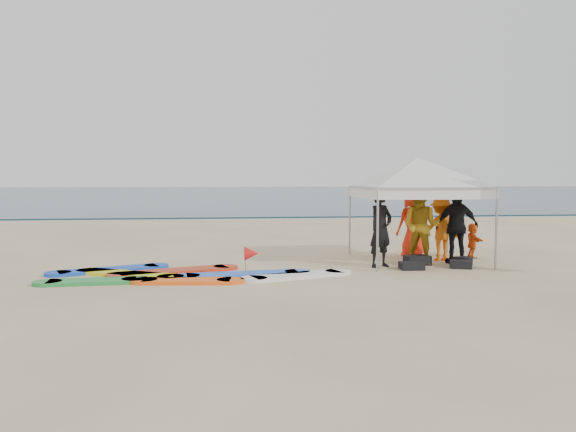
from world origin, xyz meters
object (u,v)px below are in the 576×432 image
(person_orange_b, at_px, (413,223))
(marker_pennant, at_px, (251,254))
(person_black_a, at_px, (381,228))
(person_seated, at_px, (473,240))
(person_black_b, at_px, (457,226))
(surfboard_spread, at_px, (178,275))
(person_orange_a, at_px, (441,229))
(canopy_tent, at_px, (418,158))
(person_yellow, at_px, (421,226))

(person_orange_b, bearing_deg, marker_pennant, 18.07)
(person_black_a, height_order, marker_pennant, person_black_a)
(person_seated, bearing_deg, person_black_b, 142.24)
(surfboard_spread, bearing_deg, person_orange_a, 13.80)
(person_seated, distance_m, canopy_tent, 2.63)
(person_orange_a, distance_m, marker_pennant, 5.06)
(person_orange_b, bearing_deg, person_orange_a, 104.70)
(person_black_a, distance_m, person_black_b, 1.93)
(person_orange_b, relative_size, marker_pennant, 2.70)
(person_orange_b, bearing_deg, person_black_b, 101.16)
(person_black_a, bearing_deg, person_black_b, -23.19)
(person_orange_a, distance_m, person_black_b, 0.56)
(person_orange_b, height_order, canopy_tent, canopy_tent)
(marker_pennant, height_order, surfboard_spread, marker_pennant)
(person_orange_a, xyz_separation_m, marker_pennant, (-4.70, -1.86, -0.28))
(person_black_a, relative_size, person_yellow, 0.97)
(person_orange_a, bearing_deg, surfboard_spread, 10.42)
(person_orange_b, xyz_separation_m, surfboard_spread, (-5.74, -2.31, -0.83))
(person_orange_b, relative_size, canopy_tent, 0.46)
(person_seated, xyz_separation_m, marker_pennant, (-5.67, -2.21, 0.06))
(person_black_a, height_order, person_seated, person_black_a)
(person_black_b, relative_size, marker_pennant, 2.76)
(person_black_b, xyz_separation_m, surfboard_spread, (-6.36, -1.00, -0.84))
(person_black_a, distance_m, person_orange_a, 1.91)
(canopy_tent, distance_m, marker_pennant, 4.88)
(surfboard_spread, bearing_deg, marker_pennant, -12.89)
(person_black_a, distance_m, canopy_tent, 2.09)
(person_black_b, relative_size, surfboard_spread, 0.29)
(person_yellow, bearing_deg, marker_pennant, -125.53)
(person_black_a, relative_size, marker_pennant, 2.74)
(person_seated, bearing_deg, person_orange_b, 77.12)
(person_orange_b, bearing_deg, person_black_a, 37.15)
(surfboard_spread, bearing_deg, person_black_a, 9.12)
(person_seated, bearing_deg, surfboard_spread, 109.21)
(person_black_b, relative_size, person_seated, 2.01)
(person_black_b, bearing_deg, person_orange_a, -71.92)
(canopy_tent, height_order, marker_pennant, canopy_tent)
(person_orange_b, height_order, surfboard_spread, person_orange_b)
(person_black_a, bearing_deg, canopy_tent, 2.96)
(person_black_b, distance_m, surfboard_spread, 6.49)
(surfboard_spread, bearing_deg, person_yellow, 9.79)
(person_black_a, relative_size, person_orange_b, 1.02)
(person_orange_b, height_order, person_seated, person_orange_b)
(person_orange_b, bearing_deg, surfboard_spread, 8.12)
(person_black_b, bearing_deg, surfboard_spread, 7.87)
(person_yellow, distance_m, person_seated, 1.97)
(person_seated, height_order, canopy_tent, canopy_tent)
(canopy_tent, xyz_separation_m, surfboard_spread, (-5.55, -1.47, -2.45))
(person_black_a, relative_size, canopy_tent, 0.46)
(person_black_b, bearing_deg, person_seated, -133.36)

